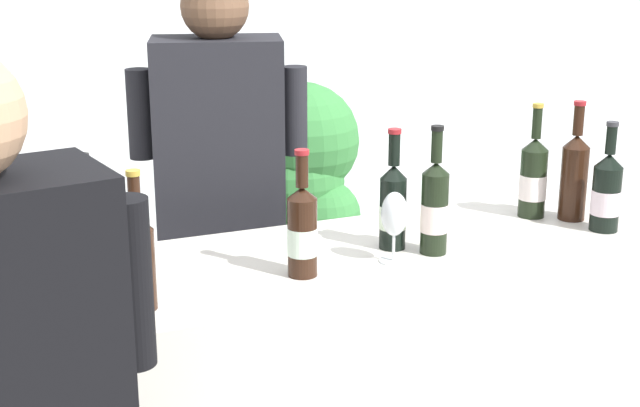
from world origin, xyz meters
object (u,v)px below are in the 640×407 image
(wine_bottle_0, at_px, (301,231))
(wine_bottle_4, at_px, (574,174))
(wine_bottle_7, at_px, (533,178))
(wine_glass, at_px, (394,217))
(person_server, at_px, (223,247))
(potted_shrub, at_px, (291,178))
(wine_bottle_1, at_px, (392,205))
(wine_bottle_9, at_px, (606,192))
(wine_bottle_8, at_px, (138,259))
(wine_bottle_6, at_px, (88,238))
(wine_bottle_5, at_px, (435,207))

(wine_bottle_0, height_order, wine_bottle_4, wine_bottle_4)
(wine_bottle_7, height_order, wine_glass, wine_bottle_7)
(wine_bottle_0, height_order, person_server, person_server)
(wine_bottle_0, height_order, potted_shrub, wine_bottle_0)
(wine_bottle_1, xyz_separation_m, wine_bottle_9, (0.63, -0.10, -0.01))
(wine_bottle_7, bearing_deg, wine_bottle_8, -168.62)
(wine_bottle_6, relative_size, wine_bottle_7, 0.94)
(wine_bottle_5, height_order, wine_bottle_6, wine_bottle_5)
(wine_bottle_9, height_order, wine_glass, wine_bottle_9)
(wine_bottle_5, distance_m, wine_bottle_7, 0.47)
(wine_bottle_5, bearing_deg, potted_shrub, 85.32)
(wine_bottle_1, relative_size, potted_shrub, 0.26)
(wine_bottle_0, relative_size, wine_glass, 1.71)
(person_server, bearing_deg, wine_glass, -71.33)
(wine_bottle_9, relative_size, wine_glass, 1.68)
(wine_bottle_4, bearing_deg, wine_bottle_8, -172.31)
(potted_shrub, bearing_deg, wine_bottle_5, -94.68)
(wine_bottle_6, height_order, person_server, person_server)
(person_server, distance_m, potted_shrub, 0.82)
(wine_glass, height_order, potted_shrub, potted_shrub)
(wine_bottle_0, height_order, wine_bottle_5, wine_bottle_5)
(wine_bottle_5, height_order, wine_bottle_7, wine_bottle_5)
(wine_bottle_5, bearing_deg, wine_bottle_9, -1.94)
(wine_bottle_4, bearing_deg, wine_bottle_5, -168.85)
(wine_bottle_1, bearing_deg, wine_bottle_8, -167.67)
(wine_bottle_6, relative_size, wine_bottle_8, 0.99)
(wine_glass, distance_m, person_server, 0.83)
(wine_glass, xyz_separation_m, person_server, (-0.25, 0.73, -0.29))
(wine_bottle_4, height_order, wine_glass, wine_bottle_4)
(wine_bottle_4, bearing_deg, wine_bottle_6, 178.77)
(wine_bottle_5, relative_size, wine_glass, 1.84)
(wine_bottle_5, relative_size, wine_bottle_9, 1.09)
(wine_bottle_1, height_order, person_server, person_server)
(wine_bottle_6, xyz_separation_m, potted_shrub, (0.99, 1.23, -0.26))
(wine_bottle_8, height_order, wine_bottle_9, wine_bottle_8)
(person_server, bearing_deg, wine_bottle_7, -33.55)
(wine_bottle_9, xyz_separation_m, person_server, (-0.93, 0.73, -0.28))
(wine_bottle_0, xyz_separation_m, wine_bottle_9, (0.94, 0.00, -0.01))
(wine_bottle_7, bearing_deg, wine_bottle_1, -169.95)
(wine_bottle_0, distance_m, wine_bottle_9, 0.94)
(wine_bottle_4, distance_m, wine_glass, 0.67)
(wine_bottle_5, bearing_deg, wine_bottle_0, -176.89)
(wine_bottle_7, xyz_separation_m, wine_bottle_8, (-1.24, -0.25, 0.00))
(wine_bottle_4, height_order, wine_bottle_6, wine_bottle_4)
(wine_glass, bearing_deg, wine_bottle_8, -175.40)
(wine_bottle_1, relative_size, wine_bottle_9, 1.04)
(wine_bottle_7, bearing_deg, wine_bottle_0, -166.69)
(wine_bottle_0, relative_size, wine_bottle_1, 0.98)
(wine_bottle_6, bearing_deg, potted_shrub, 51.05)
(wine_bottle_1, xyz_separation_m, potted_shrub, (0.20, 1.28, -0.27))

